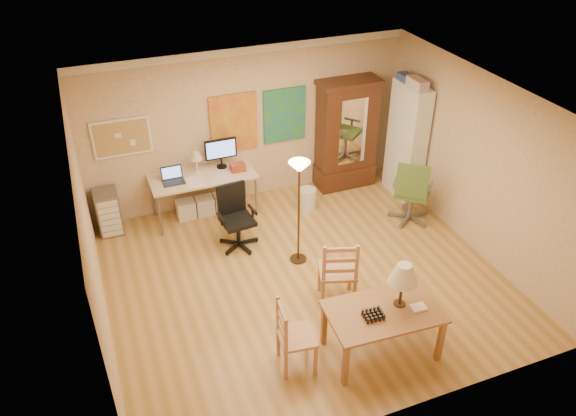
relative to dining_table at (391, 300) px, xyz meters
name	(u,v)px	position (x,y,z in m)	size (l,w,h in m)	color
floor	(304,277)	(-0.41, 1.63, -0.81)	(5.50, 5.50, 0.00)	olive
crown_molding	(245,50)	(-0.41, 4.09, 1.83)	(5.50, 0.08, 0.12)	white
corkboard	(122,138)	(-2.46, 4.10, 0.69)	(0.90, 0.04, 0.62)	tan
art_panel_left	(234,123)	(-0.66, 4.10, 0.64)	(0.80, 0.04, 1.00)	gold
art_panel_right	(285,115)	(0.24, 4.10, 0.64)	(0.75, 0.04, 0.95)	#226B88
dining_table	(391,300)	(0.00, 0.00, 0.00)	(1.40, 0.89, 1.27)	brown
ladder_chair_back	(338,273)	(-0.19, 1.02, -0.31)	(0.61, 0.60, 1.06)	#A17249
ladder_chair_left	(294,338)	(-1.15, 0.18, -0.36)	(0.47, 0.49, 0.95)	#A17249
torchiere_lamp	(299,183)	(-0.33, 2.05, 0.54)	(0.31, 0.31, 1.68)	#412A1A
computer_desk	(205,190)	(-1.30, 3.79, -0.33)	(1.71, 0.75, 1.29)	#C0AE8C
office_chair_black	(237,230)	(-1.07, 2.76, -0.53)	(0.63, 0.63, 1.02)	black
office_chair_green	(410,205)	(1.80, 2.38, -0.50)	(0.74, 0.74, 1.15)	slate
drawer_cart	(108,212)	(-2.88, 3.87, -0.44)	(0.37, 0.44, 0.73)	slate
armoire	(346,141)	(1.32, 3.87, 0.06)	(1.09, 0.52, 2.00)	#331A0D
bookshelf	(407,142)	(2.14, 3.20, 0.21)	(0.31, 0.82, 2.05)	white
wastebin	(307,199)	(0.35, 3.33, -0.62)	(0.30, 0.30, 0.38)	silver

